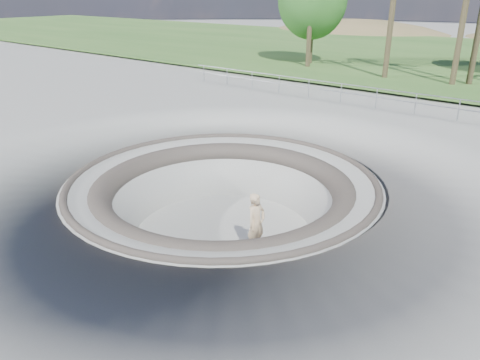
{
  "coord_description": "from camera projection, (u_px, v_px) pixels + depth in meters",
  "views": [
    {
      "loc": [
        9.4,
        -10.76,
        5.87
      ],
      "look_at": [
        0.29,
        0.54,
        -0.1
      ],
      "focal_mm": 35.0,
      "sensor_mm": 36.0,
      "label": 1
    }
  ],
  "objects": [
    {
      "name": "skater",
      "position": [
        256.0,
        223.0,
        14.4
      ],
      "size": [
        0.51,
        0.74,
        1.95
      ],
      "primitive_type": "imported",
      "rotation": [
        0.0,
        0.0,
        1.51
      ],
      "color": "tan",
      "rests_on": "skateboard"
    },
    {
      "name": "ground",
      "position": [
        223.0,
        180.0,
        15.44
      ],
      "size": [
        180.0,
        180.0,
        0.0
      ],
      "primitive_type": "plane",
      "color": "#979792",
      "rests_on": "ground"
    },
    {
      "name": "bushy_tree_left",
      "position": [
        312.0,
        0.0,
        35.88
      ],
      "size": [
        5.44,
        4.94,
        7.84
      ],
      "color": "#4E432C",
      "rests_on": "ground"
    },
    {
      "name": "skate_bowl",
      "position": [
        224.0,
        229.0,
        16.13
      ],
      "size": [
        14.0,
        14.0,
        4.1
      ],
      "color": "#979792",
      "rests_on": "ground"
    },
    {
      "name": "skateboard",
      "position": [
        256.0,
        251.0,
        14.78
      ],
      "size": [
        0.94,
        0.44,
        0.09
      ],
      "color": "brown",
      "rests_on": "ground"
    },
    {
      "name": "safety_railing",
      "position": [
        376.0,
        98.0,
        23.81
      ],
      "size": [
        25.0,
        0.06,
        1.03
      ],
      "color": "#94959C",
      "rests_on": "ground"
    }
  ]
}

